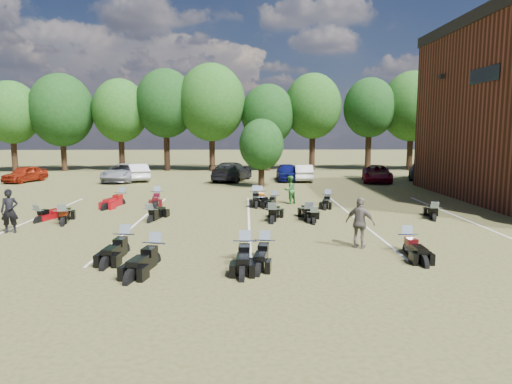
{
  "coord_description": "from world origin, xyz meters",
  "views": [
    {
      "loc": [
        -3.15,
        -17.37,
        4.1
      ],
      "look_at": [
        -2.66,
        4.0,
        1.2
      ],
      "focal_mm": 32.0,
      "sensor_mm": 36.0,
      "label": 1
    }
  ],
  "objects_px": {
    "motorcycle_3": "(245,261)",
    "motorcycle_7": "(39,222)",
    "person_black": "(10,211)",
    "person_grey": "(360,223)",
    "car_0": "(25,174)",
    "motorcycle_14": "(157,203)",
    "car_4": "(287,172)",
    "person_green": "(290,190)"
  },
  "relations": [
    {
      "from": "car_0",
      "to": "motorcycle_14",
      "type": "relative_size",
      "value": 1.64
    },
    {
      "from": "car_4",
      "to": "motorcycle_7",
      "type": "xyz_separation_m",
      "value": [
        -12.68,
        -16.83,
        -0.7
      ]
    },
    {
      "from": "car_4",
      "to": "motorcycle_3",
      "type": "distance_m",
      "value": 23.4
    },
    {
      "from": "person_black",
      "to": "motorcycle_7",
      "type": "xyz_separation_m",
      "value": [
        0.18,
        2.08,
        -0.89
      ]
    },
    {
      "from": "person_black",
      "to": "motorcycle_14",
      "type": "bearing_deg",
      "value": 45.33
    },
    {
      "from": "person_grey",
      "to": "motorcycle_3",
      "type": "bearing_deg",
      "value": 55.34
    },
    {
      "from": "car_0",
      "to": "motorcycle_14",
      "type": "distance_m",
      "value": 16.51
    },
    {
      "from": "person_grey",
      "to": "motorcycle_14",
      "type": "bearing_deg",
      "value": -14.46
    },
    {
      "from": "car_4",
      "to": "person_grey",
      "type": "height_order",
      "value": "person_grey"
    },
    {
      "from": "person_black",
      "to": "person_grey",
      "type": "xyz_separation_m",
      "value": [
        13.45,
        -2.69,
        0.01
      ]
    },
    {
      "from": "car_0",
      "to": "motorcycle_3",
      "type": "bearing_deg",
      "value": -34.09
    },
    {
      "from": "motorcycle_3",
      "to": "motorcycle_7",
      "type": "height_order",
      "value": "motorcycle_3"
    },
    {
      "from": "motorcycle_3",
      "to": "motorcycle_14",
      "type": "bearing_deg",
      "value": 115.42
    },
    {
      "from": "motorcycle_3",
      "to": "motorcycle_7",
      "type": "bearing_deg",
      "value": 148.24
    },
    {
      "from": "person_black",
      "to": "motorcycle_3",
      "type": "height_order",
      "value": "person_black"
    },
    {
      "from": "car_4",
      "to": "motorcycle_3",
      "type": "height_order",
      "value": "car_4"
    },
    {
      "from": "person_grey",
      "to": "motorcycle_14",
      "type": "xyz_separation_m",
      "value": [
        -9.03,
        10.34,
        -0.9
      ]
    },
    {
      "from": "motorcycle_14",
      "to": "person_green",
      "type": "bearing_deg",
      "value": -11.57
    },
    {
      "from": "motorcycle_7",
      "to": "person_grey",
      "type": "bearing_deg",
      "value": 175.97
    },
    {
      "from": "car_0",
      "to": "person_green",
      "type": "xyz_separation_m",
      "value": [
        20.05,
        -11.31,
        0.14
      ]
    },
    {
      "from": "person_black",
      "to": "person_green",
      "type": "relative_size",
      "value": 1.12
    },
    {
      "from": "person_black",
      "to": "motorcycle_3",
      "type": "xyz_separation_m",
      "value": [
        9.43,
        -4.23,
        -0.89
      ]
    },
    {
      "from": "car_0",
      "to": "car_4",
      "type": "distance_m",
      "value": 20.98
    },
    {
      "from": "person_green",
      "to": "motorcycle_3",
      "type": "xyz_separation_m",
      "value": [
        -2.5,
        -11.29,
        -0.79
      ]
    },
    {
      "from": "car_4",
      "to": "person_black",
      "type": "xyz_separation_m",
      "value": [
        -12.85,
        -18.91,
        0.19
      ]
    },
    {
      "from": "car_4",
      "to": "person_green",
      "type": "distance_m",
      "value": 11.88
    },
    {
      "from": "person_green",
      "to": "car_4",
      "type": "bearing_deg",
      "value": -134.3
    },
    {
      "from": "car_4",
      "to": "motorcycle_7",
      "type": "relative_size",
      "value": 2.03
    },
    {
      "from": "motorcycle_3",
      "to": "car_0",
      "type": "bearing_deg",
      "value": 130.36
    },
    {
      "from": "motorcycle_14",
      "to": "motorcycle_7",
      "type": "bearing_deg",
      "value": -134.43
    },
    {
      "from": "car_4",
      "to": "motorcycle_3",
      "type": "bearing_deg",
      "value": -97.69
    },
    {
      "from": "motorcycle_7",
      "to": "car_0",
      "type": "bearing_deg",
      "value": -47.26
    },
    {
      "from": "person_grey",
      "to": "motorcycle_14",
      "type": "distance_m",
      "value": 13.76
    },
    {
      "from": "car_4",
      "to": "person_green",
      "type": "xyz_separation_m",
      "value": [
        -0.93,
        -11.85,
        0.09
      ]
    },
    {
      "from": "person_black",
      "to": "motorcycle_3",
      "type": "distance_m",
      "value": 10.37
    },
    {
      "from": "person_grey",
      "to": "motorcycle_7",
      "type": "height_order",
      "value": "person_grey"
    },
    {
      "from": "person_green",
      "to": "person_grey",
      "type": "xyz_separation_m",
      "value": [
        1.52,
        -9.76,
        0.1
      ]
    },
    {
      "from": "car_4",
      "to": "motorcycle_14",
      "type": "height_order",
      "value": "car_4"
    },
    {
      "from": "person_black",
      "to": "person_green",
      "type": "height_order",
      "value": "person_black"
    },
    {
      "from": "person_black",
      "to": "car_4",
      "type": "bearing_deg",
      "value": 41.12
    },
    {
      "from": "person_green",
      "to": "person_grey",
      "type": "distance_m",
      "value": 9.87
    },
    {
      "from": "car_4",
      "to": "motorcycle_7",
      "type": "bearing_deg",
      "value": -126.26
    }
  ]
}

